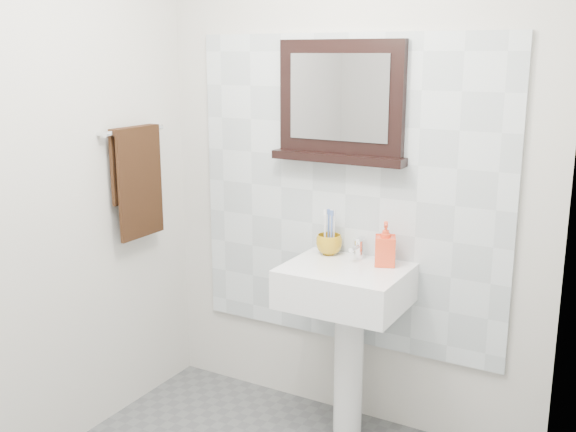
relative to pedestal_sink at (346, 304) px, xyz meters
The scene contains 11 objects.
back_wall 0.63m from the pedestal_sink, 115.26° to the left, with size 2.00×0.01×2.50m, color beige.
left_wall 1.52m from the pedestal_sink, 141.73° to the right, with size 0.01×2.20×2.50m, color beige.
right_wall 1.37m from the pedestal_sink, 44.36° to the right, with size 0.01×2.20×2.50m, color beige.
splashback 0.53m from the pedestal_sink, 116.49° to the left, with size 1.60×0.02×1.50m, color silver.
pedestal_sink is the anchor object (origin of this frame).
toothbrush_cup 0.31m from the pedestal_sink, 139.47° to the left, with size 0.12×0.12×0.10m, color #B08414.
toothbrushes 0.37m from the pedestal_sink, 138.33° to the left, with size 0.05×0.04×0.21m.
soap_dispenser 0.34m from the pedestal_sink, 34.87° to the left, with size 0.09×0.09×0.20m, color red.
framed_mirror 0.93m from the pedestal_sink, 125.27° to the left, with size 0.66×0.11×0.56m.
towel_bar 1.32m from the pedestal_sink, 169.09° to the right, with size 0.07×0.40×0.03m.
hand_towel 1.20m from the pedestal_sink, 169.02° to the right, with size 0.06×0.30×0.55m.
Camera 1 is at (1.32, -1.81, 1.81)m, focal length 42.00 mm.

